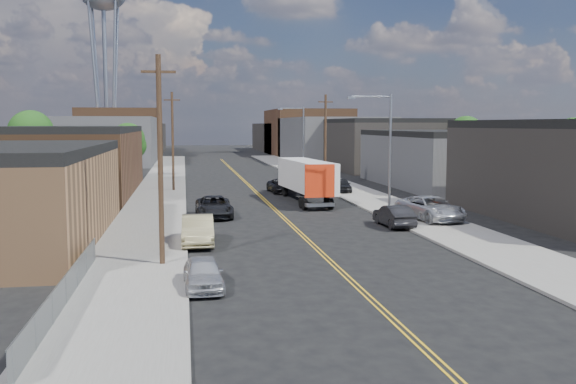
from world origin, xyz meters
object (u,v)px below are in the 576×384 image
object	(u,v)px
semi_truck	(303,177)
car_right_lot_c	(342,185)
water_tower	(103,0)
car_left_c	(214,207)
car_right_lot_a	(431,208)
car_left_a	(203,273)
car_right_oncoming	(394,216)
car_ahead_truck	(282,186)
car_left_b	(198,230)

from	to	relation	value
semi_truck	car_right_lot_c	distance (m)	7.55
car_right_lot_c	water_tower	bearing A→B (deg)	118.04
car_right_lot_c	car_left_c	bearing A→B (deg)	-127.74
car_right_lot_a	car_right_lot_c	xyz separation A→B (m)	(-1.58, 19.23, -0.15)
car_left_a	car_right_lot_a	distance (m)	22.66
semi_truck	car_right_lot_c	world-z (taller)	semi_truck
water_tower	car_right_oncoming	size ratio (longest dim) A/B	8.37
car_left_a	car_right_lot_c	distance (m)	38.02
water_tower	car_right_lot_a	distance (m)	98.80
semi_truck	car_right_lot_a	world-z (taller)	semi_truck
car_ahead_truck	semi_truck	bearing A→B (deg)	-86.77
car_left_a	car_ahead_truck	world-z (taller)	car_ahead_truck
car_left_a	car_right_lot_a	xyz separation A→B (m)	(16.18, 15.87, 0.31)
car_left_c	car_right_lot_c	distance (m)	19.61
car_right_lot_a	car_ahead_truck	distance (m)	21.98
semi_truck	car_left_c	bearing A→B (deg)	-138.01
water_tower	car_left_b	bearing A→B (deg)	-80.64
water_tower	car_right_oncoming	xyz separation A→B (m)	(28.60, -90.28, -29.92)
semi_truck	car_right_lot_c	size ratio (longest dim) A/B	3.62
semi_truck	car_right_lot_a	xyz separation A→B (m)	(6.46, -13.62, -1.12)
car_left_a	car_right_lot_c	size ratio (longest dim) A/B	0.99
car_right_oncoming	car_right_lot_c	size ratio (longest dim) A/B	1.12
semi_truck	car_right_oncoming	size ratio (longest dim) A/B	3.24
water_tower	car_right_lot_c	world-z (taller)	water_tower
car_left_b	car_right_lot_a	size ratio (longest dim) A/B	0.84
car_left_c	car_right_lot_c	xyz separation A→B (m)	(13.20, 14.51, 0.05)
semi_truck	car_ahead_truck	bearing A→B (deg)	92.01
car_left_b	car_right_lot_c	bearing A→B (deg)	60.70
car_left_c	car_right_oncoming	size ratio (longest dim) A/B	1.26
car_left_b	car_right_oncoming	world-z (taller)	car_left_b
car_left_c	car_right_lot_a	size ratio (longest dim) A/B	0.94
semi_truck	car_right_lot_c	bearing A→B (deg)	43.97
car_left_a	car_left_b	bearing A→B (deg)	88.15
car_right_oncoming	car_ahead_truck	xyz separation A→B (m)	(-4.16, 22.28, -0.04)
semi_truck	car_left_b	world-z (taller)	semi_truck
car_left_b	car_right_oncoming	distance (m)	13.70
water_tower	car_ahead_truck	world-z (taller)	water_tower
car_right_lot_c	car_right_oncoming	bearing A→B (deg)	-89.85
car_right_lot_a	water_tower	bearing A→B (deg)	98.61
car_left_a	car_right_lot_a	bearing A→B (deg)	42.60
water_tower	car_left_a	bearing A→B (deg)	-81.52
car_left_b	car_right_lot_c	size ratio (longest dim) A/B	1.27
water_tower	semi_truck	size ratio (longest dim) A/B	2.59
car_left_b	car_left_c	size ratio (longest dim) A/B	0.90
car_right_lot_c	car_ahead_truck	bearing A→B (deg)	170.02
car_right_lot_c	car_right_lot_a	bearing A→B (deg)	-80.76
car_left_b	car_ahead_truck	bearing A→B (deg)	72.48
water_tower	car_left_b	xyz separation A→B (m)	(15.60, -94.61, -29.82)
water_tower	semi_truck	world-z (taller)	water_tower
car_left_b	car_ahead_truck	distance (m)	28.04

